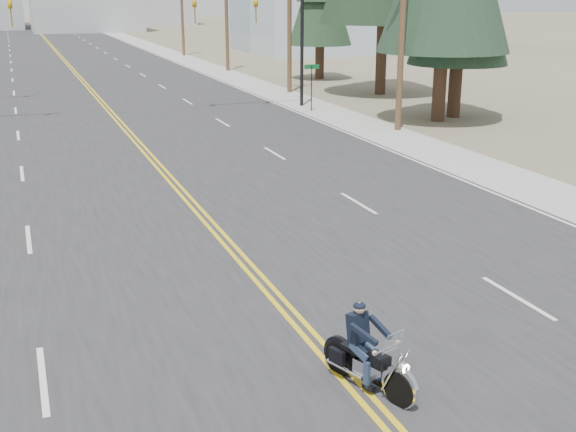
# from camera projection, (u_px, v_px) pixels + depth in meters

# --- Properties ---
(road) EXTENTS (20.00, 200.00, 0.01)m
(road) POSITION_uv_depth(u_px,v_px,m) (63.00, 59.00, 73.23)
(road) COLOR #303033
(road) RESTS_ON ground
(sidewalk_right) EXTENTS (3.00, 200.00, 0.01)m
(sidewalk_right) POSITION_uv_depth(u_px,v_px,m) (175.00, 56.00, 77.11)
(sidewalk_right) COLOR #A5A5A0
(sidewalk_right) RESTS_ON ground
(traffic_mast_right) EXTENTS (7.10, 0.26, 7.00)m
(traffic_mast_right) POSITION_uv_depth(u_px,v_px,m) (269.00, 21.00, 40.84)
(traffic_mast_right) COLOR black
(traffic_mast_right) RESTS_ON ground
(street_sign) EXTENTS (0.90, 0.06, 2.62)m
(street_sign) POSITION_uv_depth(u_px,v_px,m) (312.00, 79.00, 40.60)
(street_sign) COLOR black
(street_sign) RESTS_ON ground
(utility_pole_b) EXTENTS (2.20, 0.30, 11.50)m
(utility_pole_b) POSITION_uv_depth(u_px,v_px,m) (403.00, 4.00, 33.67)
(utility_pole_b) COLOR brown
(utility_pole_b) RESTS_ON ground
(utility_pole_c) EXTENTS (2.20, 0.30, 11.00)m
(utility_pole_c) POSITION_uv_depth(u_px,v_px,m) (289.00, 4.00, 47.15)
(utility_pole_c) COLOR brown
(utility_pole_c) RESTS_ON ground
(utility_pole_e) EXTENTS (2.20, 0.30, 11.00)m
(utility_pole_e) POSITION_uv_depth(u_px,v_px,m) (182.00, 0.00, 75.74)
(utility_pole_e) COLOR brown
(utility_pole_e) RESTS_ON ground
(motorcyclist) EXTENTS (1.46, 2.12, 1.52)m
(motorcyclist) POSITION_uv_depth(u_px,v_px,m) (369.00, 349.00, 12.10)
(motorcyclist) COLOR black
(motorcyclist) RESTS_ON ground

